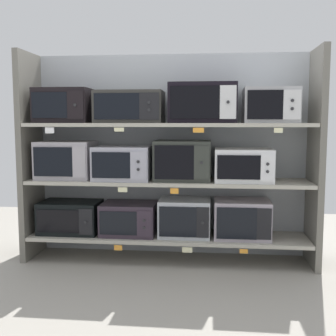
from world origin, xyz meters
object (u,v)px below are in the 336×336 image
Objects in this scene: microwave_1 at (129,219)px; microwave_7 at (243,165)px; microwave_2 at (185,217)px; microwave_6 at (183,160)px; microwave_10 at (203,103)px; microwave_4 at (66,160)px; microwave_5 at (124,163)px; microwave_9 at (130,107)px; microwave_0 at (70,217)px; microwave_3 at (242,219)px; microwave_11 at (270,106)px; microwave_8 at (65,106)px.

microwave_7 reaches higher than microwave_1.
microwave_1 is 1.08× the size of microwave_2.
microwave_10 is (0.16, 0.00, 0.47)m from microwave_6.
microwave_7 is (0.96, 0.00, 0.48)m from microwave_1.
microwave_5 is (0.50, 0.00, -0.02)m from microwave_4.
microwave_10 is at bearing 0.02° from microwave_2.
microwave_5 reaches higher than microwave_1.
microwave_1 is 0.95m from microwave_9.
microwave_0 is 1.51m from microwave_10.
microwave_5 is at bearing 0.00° from microwave_4.
microwave_10 is (0.66, -0.00, 0.50)m from microwave_5.
microwave_5 is at bearing 179.98° from microwave_2.
microwave_0 is 1.56m from microwave_7.
microwave_5 reaches higher than microwave_2.
microwave_2 is 0.48m from microwave_3.
microwave_7 is (1.48, -0.00, 0.47)m from microwave_0.
microwave_3 is at bearing -0.02° from microwave_0.
microwave_7 is at bearing 0.00° from microwave_1.
microwave_6 is (0.50, -0.00, 0.02)m from microwave_5.
microwave_9 is 0.61m from microwave_10.
microwave_11 reaches higher than microwave_0.
microwave_11 is at bearing -0.08° from microwave_7.
microwave_2 is 1.01× the size of microwave_11.
microwave_1 is at bearing 179.15° from microwave_9.
microwave_4 is 1.00× the size of microwave_7.
microwave_11 is at bearing -0.00° from microwave_9.
microwave_3 is 0.99× the size of microwave_6.
microwave_2 is 0.70m from microwave_5.
microwave_10 is (1.15, -0.00, 0.98)m from microwave_0.
microwave_10 reaches higher than microwave_6.
microwave_5 is (-0.04, -0.00, 0.48)m from microwave_1.
microwave_1 is 1.51m from microwave_11.
microwave_2 is 0.78× the size of microwave_10.
microwave_2 is at bearing 0.21° from microwave_6.
microwave_0 is 0.96m from microwave_8.
microwave_9 reaches higher than microwave_4.
microwave_6 is at bearing -0.02° from microwave_8.
microwave_4 is 1.01m from microwave_6.
microwave_6 is 0.84m from microwave_11.
microwave_10 is (0.61, -0.00, 0.03)m from microwave_9.
microwave_7 is (0.48, 0.00, 0.45)m from microwave_2.
microwave_10 is (-0.34, 0.00, 0.96)m from microwave_3.
microwave_0 is 1.94m from microwave_11.
microwave_9 is at bearing -179.98° from microwave_7.
microwave_11 reaches higher than microwave_7.
microwave_8 is at bearing 178.34° from microwave_4.
microwave_10 is (1.17, -0.00, 0.02)m from microwave_8.
microwave_1 is 1.00× the size of microwave_6.
microwave_7 is at bearing 0.00° from microwave_4.
microwave_1 is 1.08× the size of microwave_11.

